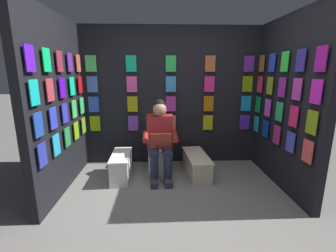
{
  "coord_description": "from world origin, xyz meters",
  "views": [
    {
      "loc": [
        0.2,
        2.23,
        1.6
      ],
      "look_at": [
        0.08,
        -0.96,
        0.85
      ],
      "focal_mm": 24.8,
      "sensor_mm": 36.0,
      "label": 1
    }
  ],
  "objects_px": {
    "person_reading": "(160,139)",
    "comic_longbox_far": "(121,166)",
    "toilet": "(160,151)",
    "comic_longbox_near": "(196,164)"
  },
  "relations": [
    {
      "from": "toilet",
      "to": "person_reading",
      "type": "distance_m",
      "value": 0.35
    },
    {
      "from": "toilet",
      "to": "comic_longbox_near",
      "type": "height_order",
      "value": "toilet"
    },
    {
      "from": "person_reading",
      "to": "comic_longbox_far",
      "type": "height_order",
      "value": "person_reading"
    },
    {
      "from": "person_reading",
      "to": "comic_longbox_far",
      "type": "bearing_deg",
      "value": 5.11
    },
    {
      "from": "comic_longbox_near",
      "to": "toilet",
      "type": "bearing_deg",
      "value": -24.17
    },
    {
      "from": "toilet",
      "to": "person_reading",
      "type": "xyz_separation_m",
      "value": [
        -0.01,
        0.23,
        0.27
      ]
    },
    {
      "from": "toilet",
      "to": "comic_longbox_far",
      "type": "distance_m",
      "value": 0.67
    },
    {
      "from": "toilet",
      "to": "person_reading",
      "type": "relative_size",
      "value": 0.65
    },
    {
      "from": "toilet",
      "to": "comic_longbox_near",
      "type": "distance_m",
      "value": 0.64
    },
    {
      "from": "person_reading",
      "to": "comic_longbox_near",
      "type": "distance_m",
      "value": 0.72
    }
  ]
}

